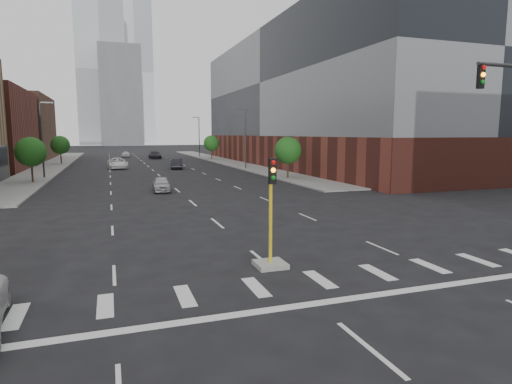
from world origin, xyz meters
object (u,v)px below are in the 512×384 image
car_far_left (118,163)px  car_deep_right (155,155)px  car_near_left (161,184)px  car_distant (126,154)px  median_traffic_signal (271,244)px  car_mid_right (177,164)px

car_far_left → car_deep_right: 26.33m
car_near_left → car_distant: bearing=94.0°
car_near_left → car_distant: (-0.98, 60.96, 0.04)m
median_traffic_signal → car_distant: size_ratio=1.05×
median_traffic_signal → car_deep_right: median_traffic_signal is taller
car_mid_right → car_far_left: bearing=167.9°
car_far_left → car_mid_right: bearing=-24.8°
car_near_left → car_mid_right: size_ratio=0.84×
car_deep_right → car_near_left: bearing=-97.1°
car_near_left → car_deep_right: size_ratio=0.71×
car_far_left → car_distant: (2.36, 31.96, -0.11)m
median_traffic_signal → car_deep_right: size_ratio=0.79×
car_deep_right → car_far_left: bearing=-110.0°
car_far_left → median_traffic_signal: bearing=-87.9°
car_mid_right → car_far_left: size_ratio=0.80×
median_traffic_signal → car_distant: bearing=91.7°
car_far_left → car_deep_right: (8.13, 25.04, -0.01)m
car_deep_right → car_distant: car_deep_right is taller
car_mid_right → median_traffic_signal: bearing=-84.6°
car_near_left → car_deep_right: 54.26m
median_traffic_signal → car_far_left: 53.91m
car_mid_right → car_distant: (-6.22, 35.37, -0.07)m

